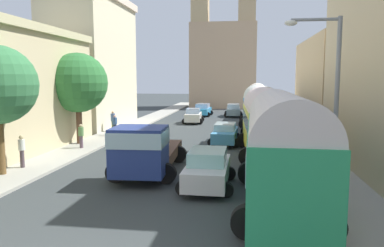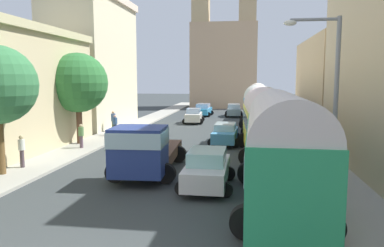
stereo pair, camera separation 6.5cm
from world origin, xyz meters
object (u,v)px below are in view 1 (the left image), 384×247
at_px(pedestrian_1, 113,121).
at_px(pedestrian_3, 81,135).
at_px(car_1, 203,110).
at_px(car_3, 225,133).
at_px(parked_bus_2, 260,108).
at_px(parked_bus_0, 281,144).
at_px(car_4, 233,110).
at_px(parked_bus_3, 256,101).
at_px(car_2, 208,169).
at_px(car_0, 193,116).
at_px(pedestrian_0, 22,150).
at_px(pedestrian_2, 115,125).
at_px(streetlamp_near, 329,95).
at_px(cargo_truck_0, 146,148).
at_px(parked_bus_1, 266,119).

xyz_separation_m(pedestrian_1, pedestrian_3, (0.57, -7.52, -0.10)).
bearing_deg(car_1, car_3, -79.07).
relative_size(parked_bus_2, pedestrian_1, 4.65).
bearing_deg(parked_bus_0, car_4, 94.59).
xyz_separation_m(parked_bus_3, car_2, (-2.80, -24.83, -1.45)).
distance_m(parked_bus_0, car_4, 32.21).
bearing_deg(parked_bus_0, car_0, 104.69).
distance_m(car_1, car_3, 19.67).
height_order(car_1, car_4, car_1).
bearing_deg(parked_bus_2, pedestrian_0, -130.98).
xyz_separation_m(parked_bus_3, pedestrian_3, (-11.67, -17.71, -1.29)).
bearing_deg(pedestrian_2, streetlamp_near, -47.62).
xyz_separation_m(car_0, car_4, (3.90, 7.39, 0.00)).
bearing_deg(car_2, parked_bus_0, -37.84).
relative_size(car_2, pedestrian_1, 2.20).
distance_m(cargo_truck_0, car_4, 28.64).
height_order(cargo_truck_0, pedestrian_0, cargo_truck_0).
distance_m(parked_bus_1, parked_bus_2, 9.00).
distance_m(parked_bus_1, parked_bus_3, 18.00).
height_order(car_1, pedestrian_2, pedestrian_2).
distance_m(parked_bus_2, streetlamp_near, 17.68).
distance_m(parked_bus_1, pedestrian_3, 11.74).
relative_size(car_0, pedestrian_1, 1.99).
bearing_deg(parked_bus_0, parked_bus_2, 90.00).
xyz_separation_m(parked_bus_1, car_3, (-2.60, 3.86, -1.48)).
height_order(parked_bus_0, streetlamp_near, streetlamp_near).
bearing_deg(pedestrian_3, cargo_truck_0, -44.24).
distance_m(car_1, pedestrian_1, 16.46).
relative_size(parked_bus_1, car_4, 2.08).
height_order(car_2, pedestrian_1, pedestrian_1).
bearing_deg(car_0, parked_bus_3, 19.71).
relative_size(car_0, car_3, 0.84).
bearing_deg(car_4, car_3, -90.07).
height_order(parked_bus_3, car_1, parked_bus_3).
xyz_separation_m(parked_bus_3, cargo_truck_0, (-5.85, -23.38, -0.93)).
distance_m(parked_bus_2, pedestrian_0, 18.82).
relative_size(cargo_truck_0, pedestrian_2, 4.09).
distance_m(car_2, car_3, 10.69).
bearing_deg(pedestrian_2, car_1, 74.09).
distance_m(car_4, streetlamp_near, 32.03).
distance_m(parked_bus_1, car_2, 7.51).
relative_size(parked_bus_1, car_1, 2.10).
bearing_deg(car_0, pedestrian_1, -126.20).
height_order(parked_bus_0, pedestrian_0, parked_bus_0).
relative_size(car_2, car_4, 1.01).
bearing_deg(car_3, parked_bus_0, -78.58).
distance_m(pedestrian_1, streetlamp_near, 21.62).
bearing_deg(pedestrian_1, pedestrian_0, -90.35).
distance_m(parked_bus_1, car_4, 23.26).
bearing_deg(pedestrian_3, parked_bus_1, -1.42).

